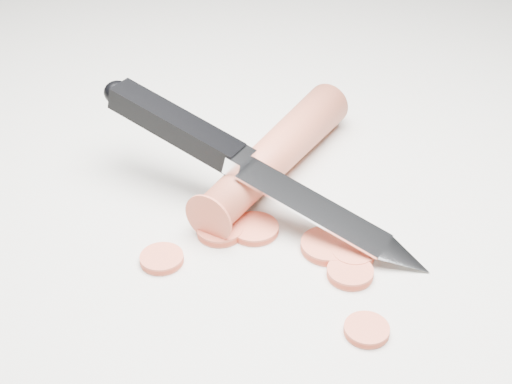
{
  "coord_description": "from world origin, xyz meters",
  "views": [
    {
      "loc": [
        -0.04,
        -0.43,
        0.33
      ],
      "look_at": [
        -0.01,
        0.01,
        0.02
      ],
      "focal_mm": 50.0,
      "sensor_mm": 36.0,
      "label": 1
    }
  ],
  "objects": [
    {
      "name": "carrot_slice_5",
      "position": [
        -0.01,
        -0.02,
        0.0
      ],
      "size": [
        0.04,
        0.04,
        0.01
      ],
      "primitive_type": "cylinder",
      "color": "#D15237",
      "rests_on": "ground"
    },
    {
      "name": "carrot",
      "position": [
        0.01,
        0.06,
        0.02
      ],
      "size": [
        0.14,
        0.19,
        0.03
      ],
      "primitive_type": "cylinder",
      "rotation": [
        1.57,
        0.0,
        -0.6
      ],
      "color": "#BB4F35",
      "rests_on": "ground"
    },
    {
      "name": "carrot_slice_6",
      "position": [
        0.05,
        -0.13,
        0.0
      ],
      "size": [
        0.03,
        0.03,
        0.01
      ],
      "primitive_type": "cylinder",
      "color": "#D15237",
      "rests_on": "ground"
    },
    {
      "name": "carrot_slice_3",
      "position": [
        0.05,
        -0.07,
        0.0
      ],
      "size": [
        0.03,
        0.03,
        0.01
      ],
      "primitive_type": "cylinder",
      "color": "#D15237",
      "rests_on": "ground"
    },
    {
      "name": "kitchen_knife",
      "position": [
        -0.01,
        0.01,
        0.04
      ],
      "size": [
        0.25,
        0.19,
        0.08
      ],
      "primitive_type": null,
      "color": "silver",
      "rests_on": "ground"
    },
    {
      "name": "carrot_slice_1",
      "position": [
        -0.04,
        -0.02,
        0.0
      ],
      "size": [
        0.03,
        0.03,
        0.01
      ],
      "primitive_type": "cylinder",
      "color": "#D15237",
      "rests_on": "ground"
    },
    {
      "name": "carrot_slice_0",
      "position": [
        -0.08,
        -0.05,
        0.0
      ],
      "size": [
        0.03,
        0.03,
        0.01
      ],
      "primitive_type": "cylinder",
      "color": "#D15237",
      "rests_on": "ground"
    },
    {
      "name": "carrot_slice_2",
      "position": [
        0.04,
        -0.04,
        0.0
      ],
      "size": [
        0.04,
        0.04,
        0.01
      ],
      "primitive_type": "cylinder",
      "color": "#D15237",
      "rests_on": "ground"
    },
    {
      "name": "carrot_slice_4",
      "position": [
        0.06,
        -0.05,
        0.0
      ],
      "size": [
        0.03,
        0.03,
        0.01
      ],
      "primitive_type": "cylinder",
      "color": "#D15237",
      "rests_on": "ground"
    },
    {
      "name": "ground",
      "position": [
        0.0,
        0.0,
        0.0
      ],
      "size": [
        2.4,
        2.4,
        0.0
      ],
      "primitive_type": "plane",
      "color": "beige",
      "rests_on": "ground"
    }
  ]
}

